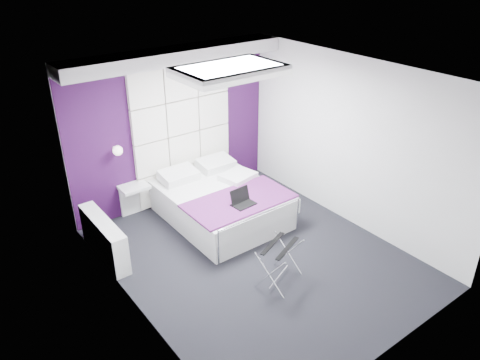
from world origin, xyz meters
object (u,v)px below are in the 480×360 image
object	(u,v)px
laptop	(242,200)
radiator	(104,238)
luggage_rack	(279,263)
bed	(221,202)
nightstand	(134,187)
wall_lamp	(117,150)

from	to	relation	value
laptop	radiator	bearing A→B (deg)	154.07
radiator	luggage_rack	bearing A→B (deg)	-49.72
bed	laptop	world-z (taller)	laptop
radiator	bed	size ratio (longest dim) A/B	0.61
radiator	laptop	world-z (taller)	laptop
bed	laptop	xyz separation A→B (m)	(-0.04, -0.60, 0.32)
laptop	luggage_rack	bearing A→B (deg)	-107.16
laptop	nightstand	bearing A→B (deg)	121.04
bed	luggage_rack	xyz separation A→B (m)	(-0.30, -1.74, -0.01)
bed	nightstand	distance (m)	1.40
wall_lamp	luggage_rack	size ratio (longest dim) A/B	0.26
nightstand	luggage_rack	bearing A→B (deg)	-73.53
wall_lamp	laptop	world-z (taller)	wall_lamp
wall_lamp	radiator	bearing A→B (deg)	-130.10
bed	nightstand	xyz separation A→B (m)	(-1.07, 0.86, 0.25)
nightstand	luggage_rack	world-z (taller)	nightstand
bed	radiator	bearing A→B (deg)	175.65
radiator	nightstand	distance (m)	1.12
radiator	nightstand	world-z (taller)	radiator
wall_lamp	bed	bearing A→B (deg)	-35.79
nightstand	laptop	bearing A→B (deg)	-54.73
wall_lamp	radiator	world-z (taller)	wall_lamp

